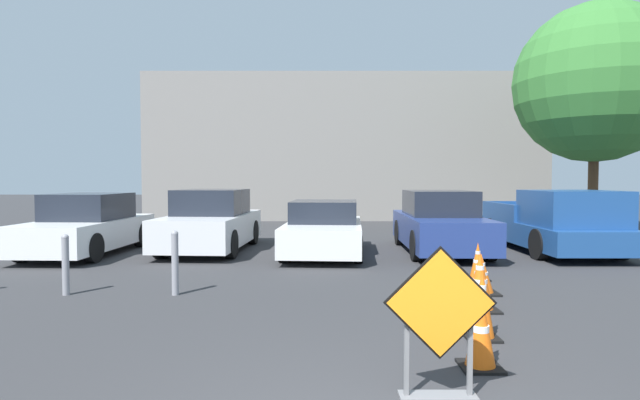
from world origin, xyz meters
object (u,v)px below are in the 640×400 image
object	(u,v)px
road_closed_sign	(437,317)
parked_car_third	(322,229)
parked_car_fourth	(437,224)
parked_car_second	(209,223)
pickup_truck	(553,224)
traffic_cone_second	(480,305)
traffic_cone_fourth	(479,274)
bollard_second	(63,263)
traffic_cone_nearest	(478,329)
bollard_nearest	(173,261)
parked_car_nearest	(85,226)
traffic_cone_third	(477,282)
traffic_cone_fifth	(475,262)

from	to	relation	value
road_closed_sign	parked_car_third	xyz separation A→B (m)	(-0.91, 8.23, -0.08)
parked_car_fourth	parked_car_second	bearing A→B (deg)	-1.85
pickup_truck	traffic_cone_second	bearing A→B (deg)	59.24
traffic_cone_fourth	bollard_second	bearing A→B (deg)	-179.01
traffic_cone_nearest	parked_car_second	distance (m)	9.33
traffic_cone_fourth	bollard_second	xyz separation A→B (m)	(-6.73, -0.12, 0.20)
road_closed_sign	bollard_nearest	world-z (taller)	road_closed_sign
parked_car_nearest	traffic_cone_fourth	bearing A→B (deg)	154.85
traffic_cone_second	parked_car_second	world-z (taller)	parked_car_second
parked_car_third	pickup_truck	world-z (taller)	pickup_truck
traffic_cone_third	parked_car_third	bearing A→B (deg)	112.10
parked_car_third	bollard_second	bearing A→B (deg)	50.34
parked_car_nearest	bollard_nearest	distance (m)	5.69
parked_car_second	parked_car_third	xyz separation A→B (m)	(2.96, -0.67, -0.12)
parked_car_third	bollard_second	xyz separation A→B (m)	(-4.20, -4.42, -0.09)
traffic_cone_nearest	parked_car_nearest	distance (m)	10.61
pickup_truck	parked_car_third	bearing A→B (deg)	3.09
traffic_cone_fifth	parked_car_nearest	xyz separation A→B (m)	(-8.74, 3.28, 0.35)
road_closed_sign	parked_car_nearest	bearing A→B (deg)	129.47
traffic_cone_second	pickup_truck	size ratio (longest dim) A/B	0.16
parked_car_fourth	traffic_cone_fourth	bearing A→B (deg)	86.00
parked_car_fourth	pickup_truck	distance (m)	2.96
traffic_cone_third	traffic_cone_fourth	size ratio (longest dim) A/B	1.27
traffic_cone_second	traffic_cone_third	distance (m)	1.32
road_closed_sign	parked_car_second	size ratio (longest dim) A/B	0.30
bollard_nearest	bollard_second	size ratio (longest dim) A/B	1.06
traffic_cone_third	bollard_second	world-z (taller)	bollard_second
traffic_cone_second	parked_car_fourth	xyz separation A→B (m)	(1.17, 6.96, 0.33)
parked_car_nearest	parked_car_third	world-z (taller)	parked_car_nearest
traffic_cone_third	parked_car_second	xyz separation A→B (m)	(-5.13, 6.02, 0.33)
traffic_cone_nearest	traffic_cone_third	world-z (taller)	traffic_cone_third
bollard_nearest	parked_car_second	bearing A→B (deg)	95.92
traffic_cone_fourth	parked_car_fourth	xyz separation A→B (m)	(0.43, 4.65, 0.41)
traffic_cone_fifth	parked_car_fourth	distance (m)	3.58
traffic_cone_nearest	pickup_truck	size ratio (longest dim) A/B	0.15
road_closed_sign	traffic_cone_nearest	size ratio (longest dim) A/B	1.65
traffic_cone_nearest	traffic_cone_fourth	distance (m)	3.39
parked_car_second	traffic_cone_fifth	bearing A→B (deg)	149.57
parked_car_second	parked_car_third	bearing A→B (deg)	170.71
traffic_cone_nearest	pickup_truck	distance (m)	9.02
road_closed_sign	parked_car_fourth	bearing A→B (deg)	76.52
bollard_second	traffic_cone_third	bearing A→B (deg)	-8.31
parked_car_nearest	pickup_truck	size ratio (longest dim) A/B	0.85
parked_car_third	bollard_nearest	world-z (taller)	parked_car_third
traffic_cone_second	traffic_cone_fourth	distance (m)	2.43
road_closed_sign	parked_car_second	xyz separation A→B (m)	(-3.87, 8.90, 0.03)
bollard_nearest	bollard_second	xyz separation A→B (m)	(-1.76, 0.00, -0.03)
parked_car_third	bollard_second	world-z (taller)	parked_car_third
traffic_cone_fourth	traffic_cone_fifth	size ratio (longest dim) A/B	0.93
traffic_cone_nearest	parked_car_fourth	size ratio (longest dim) A/B	0.17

